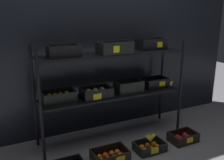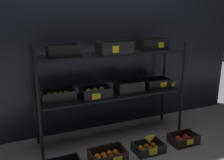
# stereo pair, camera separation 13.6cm
# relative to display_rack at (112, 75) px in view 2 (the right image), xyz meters

# --- Properties ---
(ground_plane) EXTENTS (10.00, 10.00, 0.00)m
(ground_plane) POSITION_rel_display_rack_xyz_m (-0.01, -0.00, -0.80)
(ground_plane) COLOR gray
(storefront_wall) EXTENTS (4.14, 0.12, 2.34)m
(storefront_wall) POSITION_rel_display_rack_xyz_m (-0.01, 0.40, 0.37)
(storefront_wall) COLOR black
(storefront_wall) RESTS_ON ground_plane
(display_rack) EXTENTS (1.86, 0.43, 1.20)m
(display_rack) POSITION_rel_display_rack_xyz_m (0.00, 0.00, 0.00)
(display_rack) COLOR black
(display_rack) RESTS_ON ground_plane
(crate_ground_tangerine) EXTENTS (0.38, 0.25, 0.11)m
(crate_ground_tangerine) POSITION_rel_display_rack_xyz_m (-0.24, -0.44, -0.76)
(crate_ground_tangerine) COLOR black
(crate_ground_tangerine) RESTS_ON ground_plane
(crate_ground_center_tangerine) EXTENTS (0.34, 0.23, 0.10)m
(crate_ground_center_tangerine) POSITION_rel_display_rack_xyz_m (0.24, -0.47, -0.76)
(crate_ground_center_tangerine) COLOR black
(crate_ground_center_tangerine) RESTS_ON ground_plane
(crate_ground_right_apple_red) EXTENTS (0.33, 0.23, 0.11)m
(crate_ground_right_apple_red) POSITION_rel_display_rack_xyz_m (0.72, -0.47, -0.76)
(crate_ground_right_apple_red) COLOR black
(crate_ground_right_apple_red) RESTS_ON ground_plane
(banana_bunch_loose) EXTENTS (0.15, 0.04, 0.13)m
(banana_bunch_loose) POSITION_rel_display_rack_xyz_m (0.25, -0.47, -0.64)
(banana_bunch_loose) COLOR brown
(banana_bunch_loose) RESTS_ON crate_ground_center_tangerine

